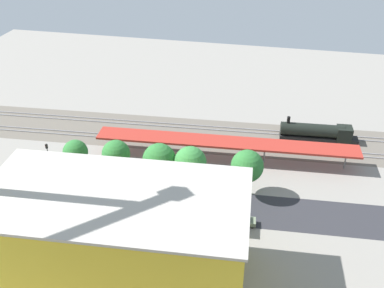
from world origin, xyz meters
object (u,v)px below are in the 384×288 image
Objects in this scene: parked_car_1 at (195,217)px; traffic_light at (48,154)px; parked_car_5 at (12,190)px; parked_car_0 at (242,221)px; street_tree_0 at (247,166)px; street_tree_3 at (116,154)px; street_tree_1 at (190,162)px; street_tree_4 at (75,152)px; locomotive at (319,133)px; platform_canopy_near at (226,142)px; parked_car_2 at (143,209)px; street_tree_2 at (159,160)px; box_truck_1 at (96,197)px; parked_car_4 at (57,197)px; parked_car_3 at (102,203)px; box_truck_0 at (212,222)px; construction_building at (118,240)px.

traffic_light reaches higher than parked_car_1.
parked_car_0 is at bearing -179.50° from parked_car_5.
street_tree_3 is at bearing 0.08° from street_tree_0.
street_tree_1 reaches higher than street_tree_4.
street_tree_4 is (24.79, -8.85, 4.07)m from parked_car_1.
parked_car_5 is at bearing 29.52° from locomotive.
parked_car_5 is 42.50m from street_tree_0.
platform_canopy_near is 6.16× the size of street_tree_1.
street_tree_2 is (-0.65, -8.42, 4.65)m from parked_car_2.
platform_canopy_near is at bearing -160.05° from traffic_light.
parked_car_2 is (16.91, 0.38, -0.01)m from parked_car_0.
street_tree_4 is (16.39, -0.06, -0.54)m from street_tree_2.
box_truck_1 is (8.57, -0.12, 1.03)m from parked_car_2.
street_tree_0 is at bearing -168.04° from parked_car_5.
platform_canopy_near is at bearing -134.02° from street_tree_2.
parked_car_1 is 10.43m from street_tree_1.
street_tree_0 is 1.24× the size of street_tree_4.
street_tree_3 is at bearing -0.90° from street_tree_1.
box_truck_1 is (19.81, 19.26, -2.23)m from platform_canopy_near.
street_tree_3 reaches higher than parked_car_4.
traffic_light reaches higher than parked_car_3.
street_tree_3 reaches higher than parked_car_2.
street_tree_1 reaches higher than parked_car_4.
platform_canopy_near is 5.86× the size of street_tree_0.
street_tree_3 is at bearing -28.12° from box_truck_0.
parked_car_0 is 7.89m from parked_car_1.
traffic_light is at bearing -29.54° from parked_car_3.
traffic_light is (5.28, 0.82, -0.56)m from street_tree_4.
construction_building is 4.74× the size of street_tree_4.
street_tree_0 is at bearing -178.34° from traffic_light.
parked_car_5 is 16.22m from box_truck_1.
locomotive is 55.55m from parked_car_4.
parked_car_2 is at bearing -179.41° from parked_car_4.
street_tree_4 reaches higher than parked_car_1.
locomotive is at bearing -155.40° from traffic_light.
street_tree_3 is (24.62, -8.34, 4.62)m from parked_car_0.
street_tree_1 is 1.01× the size of street_tree_2.
construction_building reaches higher than locomotive.
parked_car_3 is 26.11m from street_tree_0.
parked_car_2 is 0.14× the size of construction_building.
street_tree_4 is at bearing -19.65° from parked_car_1.
parked_car_1 is at bearing 178.61° from parked_car_3.
parked_car_0 is at bearing -178.72° from parked_car_2.
locomotive is 2.32× the size of street_tree_4.
locomotive is 56.17m from traffic_light.
construction_building is at bearing 48.95° from box_truck_0.
parked_car_1 is 3.64m from box_truck_0.
box_truck_1 is at bearing -5.62° from box_truck_0.
box_truck_0 is at bearing 153.70° from parked_car_1.
street_tree_0 is at bearing -179.92° from street_tree_3.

